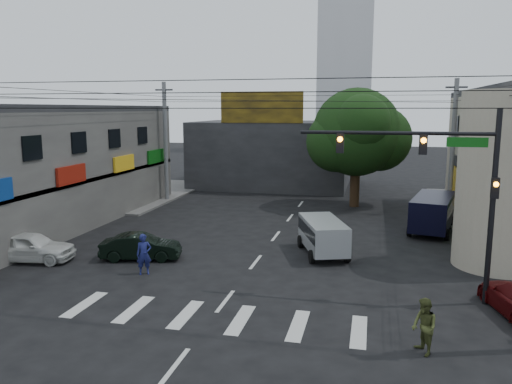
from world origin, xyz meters
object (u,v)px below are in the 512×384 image
(traffic_officer, at_px, (144,254))
(pedestrian_olive, at_px, (424,327))
(silver_minivan, at_px, (323,237))
(navy_van, at_px, (433,214))
(utility_pole_far_left, at_px, (166,142))
(dark_sedan, at_px, (141,247))
(street_tree, at_px, (356,132))
(traffic_gantry, at_px, (445,174))
(utility_pole_far_right, at_px, (453,147))
(white_compact, at_px, (30,247))

(traffic_officer, distance_m, pedestrian_olive, 12.23)
(silver_minivan, xyz_separation_m, navy_van, (5.82, 6.24, 0.18))
(pedestrian_olive, bearing_deg, navy_van, 147.58)
(utility_pole_far_left, distance_m, traffic_officer, 18.25)
(dark_sedan, distance_m, silver_minivan, 8.91)
(street_tree, height_order, traffic_gantry, street_tree)
(utility_pole_far_right, bearing_deg, utility_pole_far_left, 180.00)
(utility_pole_far_right, bearing_deg, pedestrian_olive, -99.50)
(traffic_gantry, xyz_separation_m, navy_van, (0.96, 11.25, -3.77))
(silver_minivan, bearing_deg, utility_pole_far_left, 28.94)
(utility_pole_far_right, relative_size, dark_sedan, 2.30)
(utility_pole_far_right, bearing_deg, white_compact, -142.19)
(silver_minivan, relative_size, traffic_officer, 2.44)
(dark_sedan, bearing_deg, white_compact, 92.39)
(white_compact, bearing_deg, pedestrian_olive, -115.30)
(traffic_gantry, relative_size, silver_minivan, 1.64)
(utility_pole_far_right, distance_m, silver_minivan, 14.64)
(utility_pole_far_left, bearing_deg, navy_van, -16.61)
(navy_van, bearing_deg, utility_pole_far_left, 86.11)
(navy_van, height_order, pedestrian_olive, navy_van)
(utility_pole_far_left, height_order, pedestrian_olive, utility_pole_far_left)
(street_tree, distance_m, utility_pole_far_right, 6.63)
(utility_pole_far_left, distance_m, utility_pole_far_right, 21.00)
(utility_pole_far_left, xyz_separation_m, navy_van, (19.28, -5.75, -3.54))
(street_tree, height_order, navy_van, street_tree)
(utility_pole_far_right, distance_m, pedestrian_olive, 22.19)
(street_tree, bearing_deg, traffic_gantry, -78.01)
(navy_van, bearing_deg, silver_minivan, 149.67)
(navy_van, bearing_deg, dark_sedan, 135.13)
(street_tree, height_order, white_compact, street_tree)
(navy_van, relative_size, pedestrian_olive, 3.29)
(utility_pole_far_left, height_order, traffic_officer, utility_pole_far_left)
(street_tree, bearing_deg, traffic_officer, -115.19)
(street_tree, xyz_separation_m, utility_pole_far_left, (-14.50, -1.00, -0.87))
(utility_pole_far_left, height_order, navy_van, utility_pole_far_left)
(street_tree, xyz_separation_m, pedestrian_olive, (2.89, -22.57, -4.62))
(navy_van, height_order, traffic_officer, navy_van)
(street_tree, height_order, utility_pole_far_right, utility_pole_far_right)
(white_compact, xyz_separation_m, traffic_officer, (6.13, -0.49, 0.19))
(traffic_gantry, height_order, dark_sedan, traffic_gantry)
(dark_sedan, relative_size, navy_van, 0.71)
(silver_minivan, xyz_separation_m, pedestrian_olive, (3.93, -9.58, -0.02))
(utility_pole_far_left, bearing_deg, traffic_officer, -69.92)
(utility_pole_far_right, bearing_deg, traffic_gantry, -98.94)
(utility_pole_far_left, bearing_deg, silver_minivan, -41.69)
(white_compact, relative_size, silver_minivan, 0.99)
(white_compact, bearing_deg, utility_pole_far_right, -60.61)
(traffic_gantry, bearing_deg, pedestrian_olive, -101.55)
(pedestrian_olive, bearing_deg, traffic_gantry, 142.85)
(traffic_gantry, xyz_separation_m, silver_minivan, (-4.86, 5.02, -3.96))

